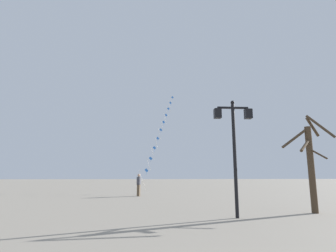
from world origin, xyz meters
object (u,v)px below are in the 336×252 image
object	(u,v)px
kite_train	(161,131)
bare_tree	(311,162)
twin_lantern_lamp_post	(234,135)
kite_flyer	(139,184)

from	to	relation	value
kite_train	bare_tree	bearing A→B (deg)	-72.17
twin_lantern_lamp_post	kite_train	xyz separation A→B (m)	(-2.30, 19.98, 3.36)
twin_lantern_lamp_post	bare_tree	size ratio (longest dim) A/B	1.07
kite_flyer	bare_tree	bearing A→B (deg)	-127.96
kite_flyer	bare_tree	world-z (taller)	bare_tree
twin_lantern_lamp_post	kite_train	bearing A→B (deg)	96.57
kite_train	kite_flyer	size ratio (longest dim) A/B	8.40
twin_lantern_lamp_post	kite_flyer	distance (m)	12.10
kite_flyer	bare_tree	size ratio (longest dim) A/B	0.39
kite_train	twin_lantern_lamp_post	bearing A→B (deg)	-83.43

